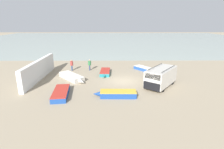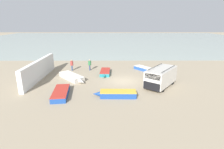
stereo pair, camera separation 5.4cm
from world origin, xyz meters
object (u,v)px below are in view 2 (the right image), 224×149
object	(u,v)px
parked_van	(161,77)
fishing_rowboat_2	(147,70)
fisherman_1	(90,64)
fisherman_2	(72,64)
fishing_rowboat_1	(61,93)
fishing_rowboat_3	(105,72)
fisherman_0	(166,69)
fishing_rowboat_0	(72,77)
fishing_rowboat_4	(116,94)

from	to	relation	value
parked_van	fishing_rowboat_2	xyz separation A→B (m)	(-0.25, 6.39, -0.93)
fishing_rowboat_2	fisherman_1	distance (m)	8.89
fisherman_2	fishing_rowboat_1	bearing A→B (deg)	-115.21
fishing_rowboat_3	fisherman_2	xyz separation A→B (m)	(-5.18, 1.93, 0.76)
parked_van	fisherman_0	distance (m)	4.35
fishing_rowboat_0	fishing_rowboat_3	distance (m)	4.88
fishing_rowboat_3	fishing_rowboat_0	bearing A→B (deg)	-58.67
fisherman_0	fisherman_2	size ratio (longest dim) A/B	1.02
fisherman_2	fishing_rowboat_3	bearing A→B (deg)	-50.88
fishing_rowboat_4	fisherman_1	bearing A→B (deg)	-67.79
fishing_rowboat_1	fishing_rowboat_0	bearing A→B (deg)	-7.87
fisherman_1	fishing_rowboat_2	bearing A→B (deg)	4.78
fishing_rowboat_2	fisherman_2	distance (m)	11.61
fishing_rowboat_1	fisherman_0	xyz separation A→B (m)	(12.72, 6.47, 0.75)
fishing_rowboat_1	fisherman_0	world-z (taller)	fisherman_0
fisherman_1	fisherman_2	xyz separation A→B (m)	(-2.74, -0.06, -0.02)
fishing_rowboat_1	fishing_rowboat_3	xyz separation A→B (m)	(4.32, 7.46, -0.02)
fishing_rowboat_0	fishing_rowboat_4	bearing A→B (deg)	4.23
fishing_rowboat_0	fishing_rowboat_4	world-z (taller)	fishing_rowboat_0
fishing_rowboat_1	parked_van	bearing A→B (deg)	-84.28
fisherman_1	fisherman_0	bearing A→B (deg)	-6.93
parked_van	fishing_rowboat_3	xyz separation A→B (m)	(-6.64, 4.96, -0.94)
fishing_rowboat_2	fishing_rowboat_3	distance (m)	6.55
fishing_rowboat_2	fisherman_1	world-z (taller)	fisherman_1
fishing_rowboat_3	fisherman_1	distance (m)	3.24
fishing_rowboat_3	fishing_rowboat_1	bearing A→B (deg)	-28.16
parked_van	fishing_rowboat_0	size ratio (longest dim) A/B	1.11
parked_van	fisherman_1	distance (m)	11.44
parked_van	fishing_rowboat_4	world-z (taller)	parked_van
fishing_rowboat_1	fisherman_1	size ratio (longest dim) A/B	2.79
parked_van	fisherman_1	bearing A→B (deg)	-89.24
fishing_rowboat_2	fishing_rowboat_4	bearing A→B (deg)	-65.38
fisherman_0	fisherman_1	size ratio (longest dim) A/B	0.99
fishing_rowboat_4	fishing_rowboat_0	bearing A→B (deg)	-43.23
fishing_rowboat_0	fishing_rowboat_1	world-z (taller)	fishing_rowboat_0
fisherman_2	fisherman_1	bearing A→B (deg)	-29.25
fishing_rowboat_1	fisherman_0	size ratio (longest dim) A/B	2.80
parked_van	fisherman_2	size ratio (longest dim) A/B	2.98
fisherman_0	fishing_rowboat_0	bearing A→B (deg)	-172.33
fisherman_0	fisherman_1	world-z (taller)	fisherman_1
fishing_rowboat_0	fishing_rowboat_1	size ratio (longest dim) A/B	0.94
parked_van	fishing_rowboat_2	world-z (taller)	parked_van
fishing_rowboat_0	fishing_rowboat_2	distance (m)	11.31
parked_van	fishing_rowboat_0	distance (m)	11.23
fishing_rowboat_1	fishing_rowboat_4	distance (m)	5.74
fishing_rowboat_2	fisherman_2	bearing A→B (deg)	-129.72
fishing_rowboat_3	fisherman_1	size ratio (longest dim) A/B	2.39
fishing_rowboat_0	fishing_rowboat_2	bearing A→B (deg)	68.16
fishing_rowboat_2	fisherman_0	world-z (taller)	fisherman_0
fisherman_0	parked_van	bearing A→B (deg)	-112.49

